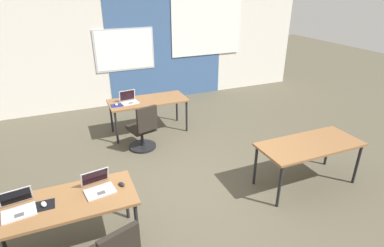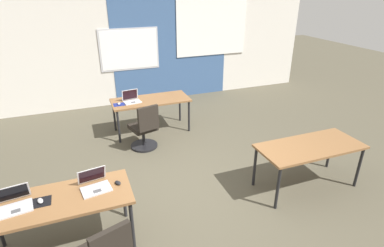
{
  "view_description": "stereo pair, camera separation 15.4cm",
  "coord_description": "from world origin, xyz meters",
  "px_view_note": "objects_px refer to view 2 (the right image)",
  "views": [
    {
      "loc": [
        -1.49,
        -3.68,
        2.93
      ],
      "look_at": [
        0.27,
        0.5,
        0.85
      ],
      "focal_mm": 28.82,
      "sensor_mm": 36.0,
      "label": 1
    },
    {
      "loc": [
        -1.35,
        -3.74,
        2.93
      ],
      "look_at": [
        0.27,
        0.5,
        0.85
      ],
      "focal_mm": 28.82,
      "sensor_mm": 36.0,
      "label": 2
    }
  ],
  "objects_px": {
    "laptop_near_left_inner": "(95,184)",
    "chair_far_left": "(145,131)",
    "desk_near_left": "(60,203)",
    "mouse_near_left_inner": "(118,183)",
    "laptop_near_left_end": "(15,203)",
    "mouse_far_left": "(119,104)",
    "laptop_far_left": "(132,99)",
    "desk_far_center": "(151,102)",
    "desk_near_right": "(310,149)",
    "mouse_near_left_end": "(40,201)"
  },
  "relations": [
    {
      "from": "desk_near_left",
      "to": "chair_far_left",
      "type": "relative_size",
      "value": 1.74
    },
    {
      "from": "laptop_near_left_inner",
      "to": "mouse_near_left_inner",
      "type": "relative_size",
      "value": 3.3
    },
    {
      "from": "desk_near_left",
      "to": "laptop_near_left_end",
      "type": "distance_m",
      "value": 0.45
    },
    {
      "from": "desk_far_center",
      "to": "desk_near_left",
      "type": "bearing_deg",
      "value": -122.01
    },
    {
      "from": "desk_near_left",
      "to": "chair_far_left",
      "type": "height_order",
      "value": "chair_far_left"
    },
    {
      "from": "desk_near_right",
      "to": "laptop_far_left",
      "type": "bearing_deg",
      "value": 127.39
    },
    {
      "from": "desk_far_center",
      "to": "laptop_far_left",
      "type": "bearing_deg",
      "value": 179.68
    },
    {
      "from": "laptop_near_left_end",
      "to": "laptop_near_left_inner",
      "type": "bearing_deg",
      "value": -4.73
    },
    {
      "from": "mouse_near_left_end",
      "to": "laptop_far_left",
      "type": "height_order",
      "value": "laptop_far_left"
    },
    {
      "from": "desk_near_right",
      "to": "chair_far_left",
      "type": "xyz_separation_m",
      "value": [
        -2.06,
        2.09,
        -0.28
      ]
    },
    {
      "from": "desk_far_center",
      "to": "laptop_near_left_end",
      "type": "height_order",
      "value": "laptop_near_left_end"
    },
    {
      "from": "desk_near_left",
      "to": "laptop_near_left_end",
      "type": "height_order",
      "value": "laptop_near_left_end"
    },
    {
      "from": "desk_near_left",
      "to": "mouse_near_left_inner",
      "type": "bearing_deg",
      "value": 4.25
    },
    {
      "from": "mouse_far_left",
      "to": "laptop_far_left",
      "type": "bearing_deg",
      "value": 15.83
    },
    {
      "from": "desk_far_center",
      "to": "laptop_near_left_inner",
      "type": "relative_size",
      "value": 4.27
    },
    {
      "from": "mouse_near_left_inner",
      "to": "mouse_near_left_end",
      "type": "height_order",
      "value": "mouse_near_left_end"
    },
    {
      "from": "mouse_near_left_inner",
      "to": "laptop_near_left_end",
      "type": "bearing_deg",
      "value": -178.68
    },
    {
      "from": "desk_near_right",
      "to": "laptop_far_left",
      "type": "xyz_separation_m",
      "value": [
        -2.14,
        2.8,
        0.11
      ]
    },
    {
      "from": "desk_near_right",
      "to": "chair_far_left",
      "type": "distance_m",
      "value": 2.95
    },
    {
      "from": "laptop_far_left",
      "to": "chair_far_left",
      "type": "distance_m",
      "value": 0.82
    },
    {
      "from": "desk_far_center",
      "to": "laptop_near_left_inner",
      "type": "height_order",
      "value": "laptop_near_left_inner"
    },
    {
      "from": "laptop_near_left_end",
      "to": "mouse_far_left",
      "type": "distance_m",
      "value": 3.1
    },
    {
      "from": "laptop_far_left",
      "to": "laptop_near_left_inner",
      "type": "bearing_deg",
      "value": -116.91
    },
    {
      "from": "desk_far_center",
      "to": "mouse_near_left_inner",
      "type": "bearing_deg",
      "value": -111.52
    },
    {
      "from": "laptop_near_left_inner",
      "to": "chair_far_left",
      "type": "height_order",
      "value": "laptop_near_left_inner"
    },
    {
      "from": "desk_far_center",
      "to": "laptop_near_left_inner",
      "type": "bearing_deg",
      "value": -116.31
    },
    {
      "from": "mouse_far_left",
      "to": "mouse_near_left_end",
      "type": "bearing_deg",
      "value": -115.17
    },
    {
      "from": "desk_near_right",
      "to": "laptop_far_left",
      "type": "height_order",
      "value": "laptop_far_left"
    },
    {
      "from": "laptop_near_left_inner",
      "to": "mouse_far_left",
      "type": "height_order",
      "value": "laptop_near_left_inner"
    },
    {
      "from": "chair_far_left",
      "to": "mouse_near_left_inner",
      "type": "bearing_deg",
      "value": 54.46
    },
    {
      "from": "laptop_near_left_end",
      "to": "mouse_far_left",
      "type": "relative_size",
      "value": 3.43
    },
    {
      "from": "desk_near_right",
      "to": "laptop_near_left_end",
      "type": "bearing_deg",
      "value": 179.65
    },
    {
      "from": "desk_far_center",
      "to": "laptop_near_left_inner",
      "type": "distance_m",
      "value": 3.04
    },
    {
      "from": "mouse_far_left",
      "to": "chair_far_left",
      "type": "distance_m",
      "value": 0.82
    },
    {
      "from": "desk_near_left",
      "to": "mouse_near_left_end",
      "type": "bearing_deg",
      "value": 177.1
    },
    {
      "from": "laptop_near_left_inner",
      "to": "chair_far_left",
      "type": "relative_size",
      "value": 0.41
    },
    {
      "from": "mouse_near_left_inner",
      "to": "mouse_near_left_end",
      "type": "bearing_deg",
      "value": -177.32
    },
    {
      "from": "laptop_near_left_end",
      "to": "mouse_near_left_end",
      "type": "xyz_separation_m",
      "value": [
        0.25,
        -0.01,
        -0.03
      ]
    },
    {
      "from": "desk_near_right",
      "to": "desk_far_center",
      "type": "xyz_separation_m",
      "value": [
        -1.75,
        2.8,
        0.0
      ]
    },
    {
      "from": "desk_near_left",
      "to": "laptop_far_left",
      "type": "relative_size",
      "value": 4.42
    },
    {
      "from": "mouse_near_left_end",
      "to": "chair_far_left",
      "type": "xyz_separation_m",
      "value": [
        1.63,
        2.08,
        -0.36
      ]
    },
    {
      "from": "laptop_near_left_inner",
      "to": "desk_near_left",
      "type": "bearing_deg",
      "value": -178.97
    },
    {
      "from": "laptop_near_left_end",
      "to": "chair_far_left",
      "type": "xyz_separation_m",
      "value": [
        1.87,
        2.06,
        -0.39
      ]
    },
    {
      "from": "mouse_far_left",
      "to": "chair_far_left",
      "type": "height_order",
      "value": "chair_far_left"
    },
    {
      "from": "desk_near_right",
      "to": "laptop_near_left_inner",
      "type": "xyz_separation_m",
      "value": [
        -3.1,
        0.07,
        0.11
      ]
    },
    {
      "from": "mouse_near_left_inner",
      "to": "mouse_far_left",
      "type": "relative_size",
      "value": 1.06
    },
    {
      "from": "laptop_near_left_end",
      "to": "laptop_far_left",
      "type": "distance_m",
      "value": 3.31
    },
    {
      "from": "laptop_near_left_inner",
      "to": "mouse_far_left",
      "type": "xyz_separation_m",
      "value": [
        0.69,
        2.65,
        -0.03
      ]
    },
    {
      "from": "mouse_near_left_inner",
      "to": "laptop_near_left_inner",
      "type": "bearing_deg",
      "value": 174.96
    },
    {
      "from": "laptop_near_left_end",
      "to": "mouse_far_left",
      "type": "bearing_deg",
      "value": 52.53
    }
  ]
}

